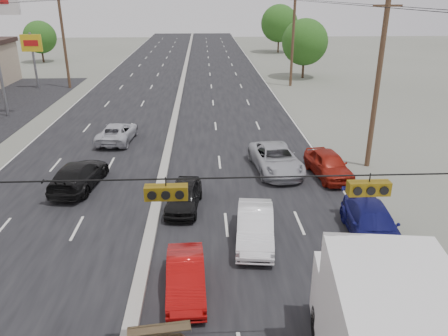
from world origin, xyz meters
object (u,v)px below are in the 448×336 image
Objects in this scene: utility_pole_left_c at (64,41)px; tree_left_far at (40,37)px; oncoming_near at (79,175)px; red_sedan at (186,278)px; queue_car_c at (276,159)px; oncoming_far at (117,133)px; queue_car_d at (372,224)px; tree_right_mid at (305,42)px; queue_car_b at (255,227)px; queue_car_e at (329,165)px; utility_pole_right_c at (293,40)px; pole_sign_far at (32,48)px; tree_right_far at (279,23)px; queue_car_a at (184,196)px; utility_pole_right_b at (378,83)px.

utility_pole_left_c is 22.19m from tree_left_far.
red_sedan is at bearing 130.63° from oncoming_near.
queue_car_c is 1.13× the size of oncoming_far.
oncoming_far is at bearing 138.24° from queue_car_d.
queue_car_b is at bearing -105.19° from tree_right_mid.
queue_car_e is at bearing -99.70° from tree_right_mid.
queue_car_e is 0.92× the size of oncoming_far.
oncoming_far is at bearing -127.43° from tree_right_mid.
utility_pole_right_c is at bearing 89.75° from queue_car_d.
pole_sign_far is 20.89m from tree_left_far.
queue_car_a is at bearing -103.63° from tree_right_far.
queue_car_d is 0.99× the size of oncoming_near.
utility_pole_right_b is at bearing 21.12° from queue_car_e.
queue_car_e reaches higher than queue_car_a.
oncoming_far is (-5.44, 17.32, 0.04)m from red_sedan.
tree_left_far is at bearing 116.06° from queue_car_c.
queue_car_b is (-10.45, -38.50, -3.63)m from tree_right_mid.
oncoming_far is at bearing -87.36° from oncoming_near.
tree_right_far reaches higher than tree_left_far.
queue_car_d is (31.60, -53.50, -3.00)m from tree_left_far.
tree_right_mid is at bearing 10.30° from utility_pole_left_c.
tree_right_mid is at bearing -92.29° from tree_right_far.
tree_right_far is at bearing 86.36° from utility_pole_right_b.
utility_pole_right_b is at bearing 53.20° from queue_car_b.
utility_pole_right_c reaches higher than queue_car_b.
oncoming_far is at bearing -57.79° from pole_sign_far.
utility_pole_right_b reaches higher than oncoming_near.
tree_left_far is 1.59× the size of queue_car_a.
queue_car_e is at bearing -151.33° from utility_pole_right_b.
red_sedan is (17.71, -36.79, -3.78)m from pole_sign_far.
queue_car_d is 1.03× the size of oncoming_far.
queue_car_c is (19.20, -25.57, -4.36)m from utility_pole_left_c.
tree_left_far is 0.86× the size of tree_right_mid.
tree_right_mid is at bearing 63.43° from utility_pole_right_c.
tree_right_mid is 1.33× the size of queue_car_c.
utility_pole_right_c is 2.29× the size of queue_car_e.
utility_pole_right_c is at bearing 0.00° from pole_sign_far.
queue_car_b reaches higher than oncoming_far.
utility_pole_left_c is 40.37m from queue_car_d.
queue_car_b is (26.55, -53.50, -3.01)m from tree_left_far.
queue_car_c is (-8.30, -30.57, -3.59)m from tree_right_mid.
utility_pole_right_b reaches higher than queue_car_a.
pole_sign_far is at bearing 125.45° from queue_car_c.
tree_right_far is at bearing 82.65° from queue_car_a.
utility_pole_right_b is 17.71m from oncoming_far.
queue_car_b is (2.84, 3.30, 0.08)m from red_sedan.
utility_pole_left_c is at bearing 180.00° from utility_pole_right_c.
oncoming_near is at bearing -67.08° from pole_sign_far.
utility_pole_right_b is 1.63× the size of tree_left_far.
utility_pole_right_b is 30.11m from tree_right_mid.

